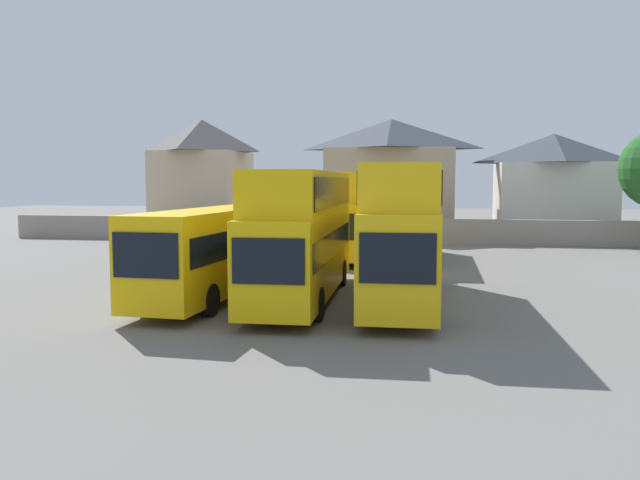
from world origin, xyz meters
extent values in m
plane|color=slate|center=(0.00, 18.00, 0.00)|extent=(140.00, 140.00, 0.00)
cube|color=gray|center=(0.00, 23.21, 0.90)|extent=(56.00, 0.50, 1.80)
cube|color=yellow|center=(-3.48, 0.09, 1.89)|extent=(3.07, 11.58, 3.06)
cube|color=black|center=(-3.81, -5.65, 2.25)|extent=(2.13, 0.20, 1.38)
cube|color=black|center=(-3.48, 0.09, 2.25)|extent=(3.05, 10.66, 0.96)
cylinder|color=black|center=(-2.57, -3.52, 0.55)|extent=(0.36, 1.12, 1.10)
cylinder|color=black|center=(-4.79, -3.39, 0.55)|extent=(0.36, 1.12, 1.10)
cylinder|color=black|center=(-2.17, 3.57, 0.55)|extent=(0.36, 1.12, 1.10)
cylinder|color=black|center=(-4.38, 3.70, 0.55)|extent=(0.36, 1.12, 1.10)
cube|color=yellow|center=(-0.14, -0.11, 1.84)|extent=(2.75, 11.62, 2.96)
cube|color=black|center=(0.04, -5.90, 2.19)|extent=(2.12, 0.14, 1.33)
cube|color=black|center=(-0.14, -0.11, 2.19)|extent=(2.77, 10.70, 0.93)
cube|color=yellow|center=(-0.14, 0.18, 4.06)|extent=(2.69, 11.04, 1.50)
cube|color=black|center=(-0.14, 0.18, 4.06)|extent=(2.76, 10.47, 1.05)
cylinder|color=black|center=(1.08, -3.66, 0.55)|extent=(0.33, 1.11, 1.10)
cylinder|color=black|center=(-1.14, -3.72, 0.55)|extent=(0.33, 1.11, 1.10)
cylinder|color=black|center=(0.87, 3.50, 0.55)|extent=(0.33, 1.11, 1.10)
cylinder|color=black|center=(-1.35, 3.44, 0.55)|extent=(0.33, 1.11, 1.10)
cube|color=yellow|center=(3.58, 0.00, 1.94)|extent=(2.66, 11.44, 3.17)
cube|color=black|center=(3.69, -5.72, 2.32)|extent=(2.14, 0.12, 1.43)
cube|color=black|center=(3.58, 0.00, 2.32)|extent=(2.68, 10.53, 1.00)
cube|color=yellow|center=(3.57, 0.29, 4.27)|extent=(2.60, 10.87, 1.48)
cube|color=black|center=(3.57, 0.29, 4.27)|extent=(2.67, 10.31, 1.03)
cylinder|color=black|center=(4.77, -3.51, 0.55)|extent=(0.32, 1.11, 1.10)
cylinder|color=black|center=(2.53, -3.55, 0.55)|extent=(0.32, 1.11, 1.10)
cylinder|color=black|center=(4.62, 3.56, 0.55)|extent=(0.32, 1.11, 1.10)
cylinder|color=black|center=(2.39, 3.51, 0.55)|extent=(0.32, 1.11, 1.10)
cube|color=yellow|center=(-4.08, 13.13, 1.85)|extent=(2.64, 11.39, 2.98)
cube|color=black|center=(-4.03, 7.43, 2.20)|extent=(2.23, 0.10, 1.34)
cube|color=black|center=(-4.08, 13.13, 2.20)|extent=(2.67, 10.48, 0.94)
cylinder|color=black|center=(-2.89, 9.62, 0.55)|extent=(0.31, 1.10, 1.10)
cylinder|color=black|center=(-5.21, 9.60, 0.55)|extent=(0.31, 1.10, 1.10)
cylinder|color=black|center=(-2.95, 16.67, 0.55)|extent=(0.31, 1.10, 1.10)
cylinder|color=black|center=(-5.28, 16.64, 0.55)|extent=(0.31, 1.10, 1.10)
cube|color=gold|center=(0.76, 13.53, 1.84)|extent=(3.10, 10.55, 2.97)
cube|color=black|center=(1.03, 8.30, 2.20)|extent=(2.26, 0.20, 1.34)
cube|color=black|center=(0.76, 13.53, 2.20)|extent=(3.10, 9.72, 0.94)
cube|color=gold|center=(0.75, 13.79, 4.15)|extent=(3.03, 10.03, 1.64)
cube|color=black|center=(0.75, 13.79, 4.15)|extent=(3.09, 9.51, 1.15)
cylinder|color=black|center=(2.11, 10.36, 0.55)|extent=(0.36, 1.11, 1.10)
cylinder|color=black|center=(-0.25, 10.24, 0.55)|extent=(0.36, 1.11, 1.10)
cylinder|color=black|center=(1.77, 16.82, 0.55)|extent=(0.36, 1.11, 1.10)
cylinder|color=black|center=(-0.59, 16.70, 0.55)|extent=(0.36, 1.11, 1.10)
cube|color=gold|center=(3.22, 13.32, 1.94)|extent=(2.69, 10.57, 3.17)
cube|color=black|center=(3.17, 8.03, 2.32)|extent=(2.27, 0.10, 1.43)
cube|color=black|center=(3.22, 13.32, 2.32)|extent=(2.72, 9.72, 1.00)
cylinder|color=black|center=(4.38, 10.04, 0.55)|extent=(0.31, 1.10, 1.10)
cylinder|color=black|center=(2.01, 10.07, 0.55)|extent=(0.31, 1.10, 1.10)
cylinder|color=black|center=(4.44, 16.57, 0.55)|extent=(0.31, 1.10, 1.10)
cylinder|color=black|center=(2.07, 16.60, 0.55)|extent=(0.31, 1.10, 1.10)
cube|color=#C6B293|center=(-15.16, 30.39, 3.52)|extent=(7.02, 7.87, 7.04)
pyramid|color=#514C4C|center=(-15.16, 30.39, 8.44)|extent=(7.37, 8.27, 2.81)
cube|color=tan|center=(1.26, 30.66, 3.58)|extent=(10.26, 7.58, 7.15)
pyramid|color=#3D424C|center=(1.26, 30.66, 8.40)|extent=(10.77, 7.96, 2.49)
cube|color=silver|center=(14.24, 30.75, 2.98)|extent=(8.71, 6.75, 5.96)
pyramid|color=#3D424C|center=(14.24, 30.75, 7.12)|extent=(9.14, 7.09, 2.32)
camera|label=1|loc=(4.58, -23.56, 4.44)|focal=36.11mm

